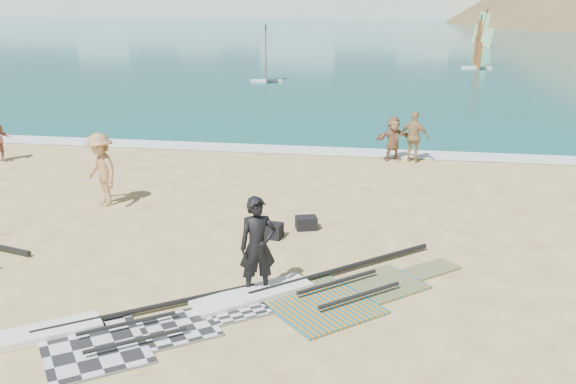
% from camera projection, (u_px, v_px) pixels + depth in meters
% --- Properties ---
extents(ground, '(300.00, 300.00, 0.00)m').
position_uv_depth(ground, '(177.00, 301.00, 12.00)').
color(ground, '#DDC781').
rests_on(ground, ground).
extents(sea, '(300.00, 240.00, 0.06)m').
position_uv_depth(sea, '(379.00, 21.00, 136.44)').
color(sea, '#0C5653').
rests_on(sea, ground).
extents(surf_line, '(300.00, 1.20, 0.04)m').
position_uv_depth(surf_line, '(286.00, 151.00, 23.59)').
color(surf_line, white).
rests_on(surf_line, ground).
extents(rig_grey, '(4.81, 3.76, 0.20)m').
position_uv_depth(rig_grey, '(101.00, 333.00, 10.78)').
color(rig_grey, '#242325').
rests_on(rig_grey, ground).
extents(rig_orange, '(5.11, 4.41, 0.20)m').
position_uv_depth(rig_orange, '(316.00, 291.00, 12.30)').
color(rig_orange, orange).
rests_on(rig_orange, ground).
extents(gear_bag_near, '(0.59, 0.51, 0.32)m').
position_uv_depth(gear_bag_near, '(306.00, 223.00, 15.65)').
color(gear_bag_near, black).
rests_on(gear_bag_near, ground).
extents(gear_bag_far, '(0.62, 0.47, 0.34)m').
position_uv_depth(gear_bag_far, '(270.00, 230.00, 15.12)').
color(gear_bag_far, black).
rests_on(gear_bag_far, ground).
extents(person_wetsuit, '(0.84, 0.72, 1.94)m').
position_uv_depth(person_wetsuit, '(258.00, 247.00, 12.03)').
color(person_wetsuit, black).
rests_on(person_wetsuit, ground).
extents(beachgoer_mid, '(1.47, 1.39, 2.00)m').
position_uv_depth(beachgoer_mid, '(101.00, 170.00, 17.19)').
color(beachgoer_mid, tan).
rests_on(beachgoer_mid, ground).
extents(beachgoer_back, '(1.11, 0.80, 1.75)m').
position_uv_depth(beachgoer_back, '(414.00, 137.00, 21.73)').
color(beachgoer_back, tan).
rests_on(beachgoer_back, ground).
extents(beachgoer_right, '(1.47, 1.02, 1.53)m').
position_uv_depth(beachgoer_right, '(393.00, 138.00, 22.01)').
color(beachgoer_right, '#986B4D').
rests_on(beachgoer_right, ground).
extents(windsurfer_left, '(2.12, 2.45, 3.73)m').
position_uv_depth(windsurfer_left, '(266.00, 65.00, 41.68)').
color(windsurfer_left, white).
rests_on(windsurfer_left, ground).
extents(windsurfer_centre, '(2.31, 2.75, 4.12)m').
position_uv_depth(windsurfer_centre, '(478.00, 53.00, 49.13)').
color(windsurfer_centre, white).
rests_on(windsurfer_centre, ground).
extents(windsurfer_right, '(2.11, 2.12, 4.10)m').
position_uv_depth(windsurfer_right, '(483.00, 36.00, 69.49)').
color(windsurfer_right, white).
rests_on(windsurfer_right, ground).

